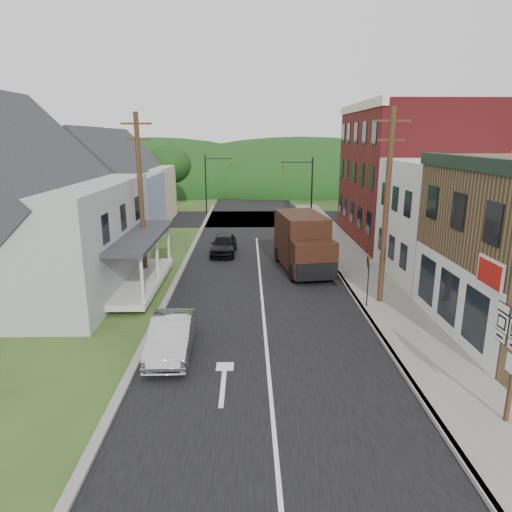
{
  "coord_description": "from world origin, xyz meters",
  "views": [
    {
      "loc": [
        -0.68,
        -16.91,
        7.72
      ],
      "look_at": [
        -0.3,
        4.19,
        2.2
      ],
      "focal_mm": 32.0,
      "sensor_mm": 36.0,
      "label": 1
    }
  ],
  "objects_px": {
    "silver_sedan": "(172,336)",
    "warning_sign": "(368,273)",
    "delivery_van": "(303,243)",
    "dark_sedan": "(224,245)"
  },
  "relations": [
    {
      "from": "silver_sedan",
      "to": "dark_sedan",
      "type": "height_order",
      "value": "silver_sedan"
    },
    {
      "from": "delivery_van",
      "to": "warning_sign",
      "type": "xyz_separation_m",
      "value": [
        2.2,
        -6.38,
        0.06
      ]
    },
    {
      "from": "dark_sedan",
      "to": "warning_sign",
      "type": "distance_m",
      "value": 12.52
    },
    {
      "from": "delivery_van",
      "to": "warning_sign",
      "type": "distance_m",
      "value": 6.75
    },
    {
      "from": "silver_sedan",
      "to": "dark_sedan",
      "type": "relative_size",
      "value": 1.04
    },
    {
      "from": "delivery_van",
      "to": "dark_sedan",
      "type": "bearing_deg",
      "value": 133.87
    },
    {
      "from": "silver_sedan",
      "to": "warning_sign",
      "type": "bearing_deg",
      "value": 26.57
    },
    {
      "from": "warning_sign",
      "to": "dark_sedan",
      "type": "bearing_deg",
      "value": 129.26
    },
    {
      "from": "dark_sedan",
      "to": "warning_sign",
      "type": "height_order",
      "value": "warning_sign"
    },
    {
      "from": "dark_sedan",
      "to": "delivery_van",
      "type": "bearing_deg",
      "value": -36.33
    }
  ]
}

